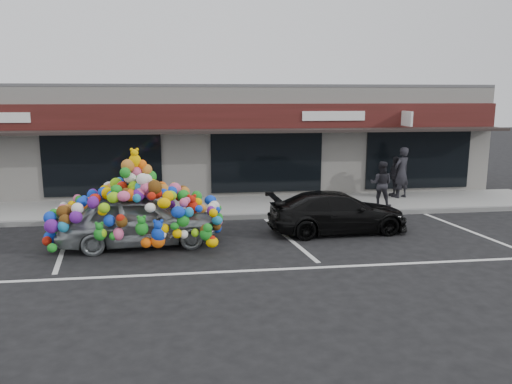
{
  "coord_description": "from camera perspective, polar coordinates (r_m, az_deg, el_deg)",
  "views": [
    {
      "loc": [
        0.16,
        -12.96,
        3.9
      ],
      "look_at": [
        2.06,
        1.4,
        1.09
      ],
      "focal_mm": 35.0,
      "sensor_mm": 36.0,
      "label": 1
    }
  ],
  "objects": [
    {
      "name": "pedestrian_c",
      "position": [
        19.45,
        15.61,
        1.73
      ],
      "size": [
        0.91,
        0.42,
        1.52
      ],
      "primitive_type": "imported",
      "rotation": [
        0.0,
        0.0,
        4.76
      ],
      "color": "black",
      "rests_on": "sidewalk"
    },
    {
      "name": "pedestrian_b",
      "position": [
        17.59,
        14.11,
        0.92
      ],
      "size": [
        0.94,
        0.87,
        1.55
      ],
      "primitive_type": "imported",
      "rotation": [
        0.0,
        0.0,
        2.65
      ],
      "color": "black",
      "rests_on": "sidewalk"
    },
    {
      "name": "black_sedan",
      "position": [
        14.6,
        9.33,
        -2.28
      ],
      "size": [
        1.85,
        4.12,
        1.17
      ],
      "primitive_type": "imported",
      "rotation": [
        0.0,
        0.0,
        1.62
      ],
      "color": "black",
      "rests_on": "ground"
    },
    {
      "name": "parking_stripe_mid",
      "position": [
        13.97,
        3.69,
        -5.23
      ],
      "size": [
        0.73,
        4.37,
        0.01
      ],
      "primitive_type": "cube",
      "rotation": [
        0.0,
        0.0,
        0.14
      ],
      "color": "silver",
      "rests_on": "ground"
    },
    {
      "name": "sidewalk",
      "position": [
        17.38,
        -7.87,
        -1.84
      ],
      "size": [
        26.0,
        3.0,
        0.15
      ],
      "primitive_type": "cube",
      "color": "#9C9C96",
      "rests_on": "ground"
    },
    {
      "name": "parking_stripe_left",
      "position": [
        14.13,
        -21.07,
        -5.78
      ],
      "size": [
        0.73,
        4.37,
        0.01
      ],
      "primitive_type": "cube",
      "rotation": [
        0.0,
        0.0,
        0.14
      ],
      "color": "silver",
      "rests_on": "ground"
    },
    {
      "name": "shop_building",
      "position": [
        21.47,
        -7.97,
        6.24
      ],
      "size": [
        24.0,
        7.2,
        4.31
      ],
      "color": "white",
      "rests_on": "ground"
    },
    {
      "name": "ground",
      "position": [
        13.53,
        -7.92,
        -5.88
      ],
      "size": [
        90.0,
        90.0,
        0.0
      ],
      "primitive_type": "plane",
      "color": "black",
      "rests_on": "ground"
    },
    {
      "name": "lane_line",
      "position": [
        11.49,
        2.16,
        -8.84
      ],
      "size": [
        14.0,
        0.12,
        0.01
      ],
      "primitive_type": "cube",
      "color": "silver",
      "rests_on": "ground"
    },
    {
      "name": "pedestrian_a",
      "position": [
        19.23,
        16.31,
        2.15
      ],
      "size": [
        0.82,
        0.71,
        1.89
      ],
      "primitive_type": "imported",
      "rotation": [
        0.0,
        0.0,
        3.61
      ],
      "color": "black",
      "rests_on": "sidewalk"
    },
    {
      "name": "toy_car",
      "position": [
        13.45,
        -13.34,
        -2.39
      ],
      "size": [
        2.96,
        4.49,
        2.53
      ],
      "rotation": [
        0.0,
        0.0,
        1.66
      ],
      "color": "#B3B7BF",
      "rests_on": "ground"
    },
    {
      "name": "kerb",
      "position": [
        15.92,
        -7.89,
        -3.02
      ],
      "size": [
        26.0,
        0.18,
        0.16
      ],
      "primitive_type": "cube",
      "color": "slate",
      "rests_on": "ground"
    },
    {
      "name": "parking_stripe_right",
      "position": [
        15.9,
        23.2,
        -4.11
      ],
      "size": [
        0.73,
        4.37,
        0.01
      ],
      "primitive_type": "cube",
      "rotation": [
        0.0,
        0.0,
        0.14
      ],
      "color": "silver",
      "rests_on": "ground"
    }
  ]
}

